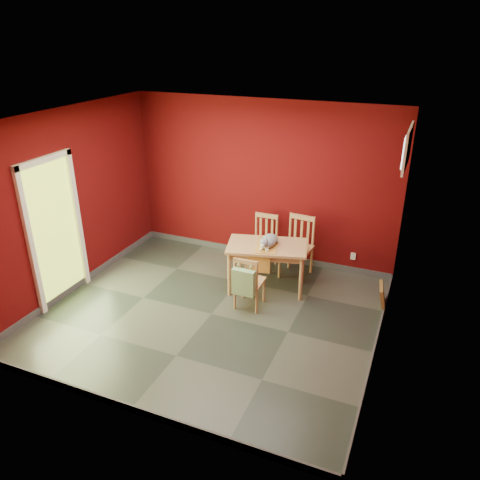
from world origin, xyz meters
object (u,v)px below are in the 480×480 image
at_px(tote_bag, 244,282).
at_px(picture_frame, 382,297).
at_px(chair_near, 249,281).
at_px(cat, 269,239).
at_px(dining_table, 267,251).
at_px(chair_far_right, 298,246).
at_px(chair_far_left, 264,241).

xyz_separation_m(tote_bag, picture_frame, (1.78, 0.88, -0.32)).
bearing_deg(chair_near, picture_frame, 20.79).
distance_m(tote_bag, cat, 0.86).
xyz_separation_m(dining_table, tote_bag, (-0.05, -0.80, -0.13)).
distance_m(chair_far_right, tote_bag, 1.46).
height_order(chair_far_left, chair_near, chair_far_left).
bearing_deg(picture_frame, dining_table, -177.35).
distance_m(chair_near, picture_frame, 1.92).
height_order(dining_table, chair_far_right, chair_far_right).
bearing_deg(tote_bag, picture_frame, 26.34).
relative_size(chair_near, picture_frame, 2.11).
relative_size(dining_table, cat, 2.78).
distance_m(chair_near, tote_bag, 0.22).
relative_size(dining_table, tote_bag, 2.91).
bearing_deg(picture_frame, tote_bag, -153.66).
distance_m(dining_table, chair_far_left, 0.75).
relative_size(chair_far_right, cat, 2.10).
relative_size(tote_bag, picture_frame, 1.16).
height_order(chair_far_right, chair_near, chair_far_right).
distance_m(chair_far_right, picture_frame, 1.55).
xyz_separation_m(chair_far_right, cat, (-0.27, -0.64, 0.35)).
bearing_deg(chair_near, cat, 81.59).
xyz_separation_m(dining_table, cat, (0.03, -0.02, 0.21)).
xyz_separation_m(chair_far_left, cat, (0.32, -0.69, 0.39)).
height_order(dining_table, tote_bag, tote_bag).
bearing_deg(tote_bag, dining_table, 86.34).
height_order(chair_far_left, chair_far_right, chair_far_right).
xyz_separation_m(chair_near, tote_bag, (0.00, -0.20, 0.09)).
xyz_separation_m(chair_far_left, tote_bag, (0.24, -1.47, 0.05)).
distance_m(tote_bag, picture_frame, 2.01).
distance_m(chair_far_left, chair_far_right, 0.60).
bearing_deg(chair_far_right, tote_bag, -104.09).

